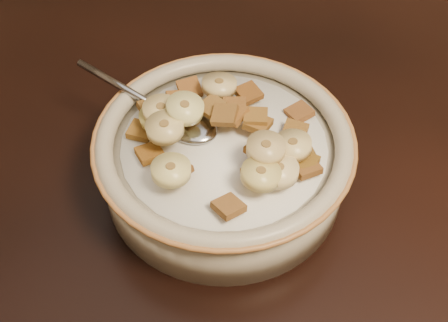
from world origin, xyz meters
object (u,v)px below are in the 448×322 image
(table, at_px, (181,162))
(spoon, at_px, (190,127))
(cereal_bowl, at_px, (224,164))
(chair, at_px, (389,59))

(table, height_order, spoon, spoon)
(table, relative_size, spoon, 27.58)
(cereal_bowl, xyz_separation_m, spoon, (-0.03, 0.01, 0.03))
(table, relative_size, chair, 1.57)
(table, height_order, cereal_bowl, cereal_bowl)
(table, bearing_deg, cereal_bowl, -21.47)
(cereal_bowl, bearing_deg, table, 157.25)
(spoon, bearing_deg, table, -118.46)
(chair, bearing_deg, cereal_bowl, -99.17)
(chair, height_order, cereal_bowl, chair)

